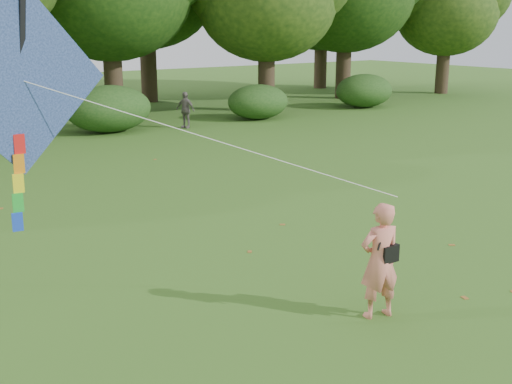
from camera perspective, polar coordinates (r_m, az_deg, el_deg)
ground at (r=10.43m, az=10.98°, el=-9.49°), size 100.00×100.00×0.00m
man_kite_flyer at (r=9.59m, az=10.93°, el=-6.02°), size 0.72×0.55×1.76m
bystander_right at (r=27.10m, az=-6.31°, el=7.27°), size 0.71×0.96×1.51m
crossbody_bag at (r=9.61m, az=11.58°, el=-5.27°), size 0.43×0.20×0.70m
flying_kite at (r=8.80m, az=-20.01°, el=9.00°), size 5.70×2.71×3.23m
shrub_band at (r=25.13m, az=-20.58°, el=6.07°), size 39.15×3.22×1.88m
fallen_leaves at (r=12.21m, az=2.54°, el=-5.54°), size 11.78×13.14×0.01m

